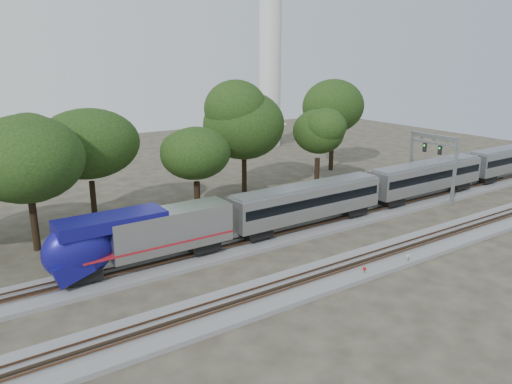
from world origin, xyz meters
TOP-DOWN VIEW (x-y plane):
  - ground at (0.00, 0.00)m, footprint 160.00×160.00m
  - track_far at (0.00, 6.00)m, footprint 160.00×5.00m
  - track_near at (0.00, -4.00)m, footprint 160.00×5.00m
  - train at (36.67, 6.00)m, footprint 114.26×3.27m
  - switch_stand_red at (3.57, -5.72)m, footprint 0.29×0.15m
  - switch_stand_white at (8.64, -6.14)m, footprint 0.34×0.10m
  - switch_lever at (7.57, -5.27)m, footprint 0.53×0.35m
  - signal_gantry at (27.57, 6.00)m, footprint 0.59×6.96m
  - tree_2 at (-17.93, 16.37)m, footprint 9.10×9.10m
  - tree_3 at (-10.93, 21.03)m, footprint 9.09×9.09m
  - tree_4 at (0.00, 17.44)m, footprint 7.41×7.41m
  - tree_5 at (9.61, 22.16)m, footprint 9.34×9.34m
  - tree_6 at (19.08, 18.26)m, footprint 8.15×8.15m
  - tree_7 at (28.68, 25.81)m, footprint 10.40×10.40m

SIDE VIEW (x-z plane):
  - ground at x=0.00m, z-range 0.00..0.00m
  - switch_lever at x=7.57m, z-range 0.00..0.30m
  - track_far at x=0.00m, z-range -0.16..0.57m
  - track_near at x=0.00m, z-range -0.16..0.57m
  - switch_stand_red at x=3.57m, z-range 0.13..1.08m
  - switch_stand_white at x=8.64m, z-range 0.15..1.21m
  - train at x=36.67m, z-range 0.92..5.73m
  - signal_gantry at x=27.57m, z-range 1.94..10.41m
  - tree_4 at x=0.00m, z-range 2.04..12.49m
  - tree_6 at x=19.08m, z-range 2.25..13.74m
  - tree_3 at x=-10.93m, z-range 2.52..15.34m
  - tree_2 at x=-17.93m, z-range 2.52..15.35m
  - tree_5 at x=9.61m, z-range 2.59..15.77m
  - tree_7 at x=28.68m, z-range 2.89..17.55m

